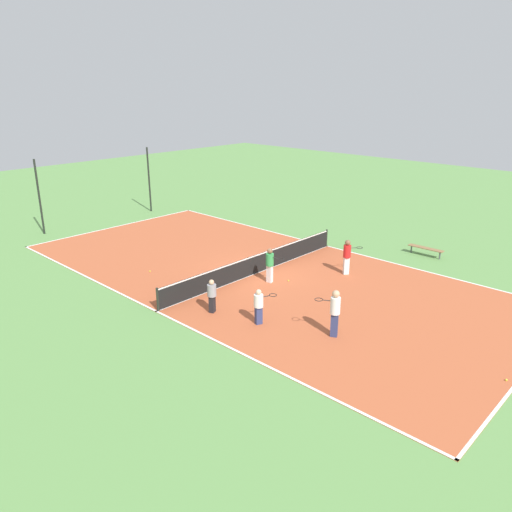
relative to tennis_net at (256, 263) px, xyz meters
The scene contains 14 objects.
ground_plane 0.52m from the tennis_net, ahead, with size 80.00×80.00×0.00m, color #60934C.
court_surface 0.51m from the tennis_net, ahead, with size 11.85×24.62×0.02m.
tennis_net is the anchor object (origin of this frame).
bench 9.42m from the tennis_net, 30.48° to the right, with size 0.36×1.90×0.45m.
player_near_white 6.99m from the tennis_net, 112.91° to the right, with size 0.71×0.98×1.80m.
player_coach_red 4.37m from the tennis_net, 48.27° to the right, with size 0.93×0.85×1.72m.
player_far_white 5.38m from the tennis_net, 135.61° to the right, with size 0.99×0.66×1.42m.
player_baseline_gray 4.69m from the tennis_net, 158.77° to the right, with size 0.47×0.47×1.39m.
player_far_green 1.39m from the tennis_net, 107.85° to the right, with size 0.45×0.97×1.63m.
tennis_ball_far_baseline 5.20m from the tennis_net, 131.36° to the left, with size 0.07×0.07×0.07m, color #CCE033.
tennis_ball_left_sideline 12.08m from the tennis_net, 96.91° to the right, with size 0.07×0.07×0.07m, color #CCE033.
tennis_ball_midcourt 1.90m from the tennis_net, 82.08° to the right, with size 0.07×0.07×0.07m, color #CCE033.
fence_post_back_left 14.75m from the tennis_net, 105.64° to the left, with size 0.12×0.12×4.54m.
fence_post_back_right 14.75m from the tennis_net, 74.36° to the left, with size 0.12×0.12×4.54m.
Camera 1 is at (-16.43, -15.44, 8.71)m, focal length 35.00 mm.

